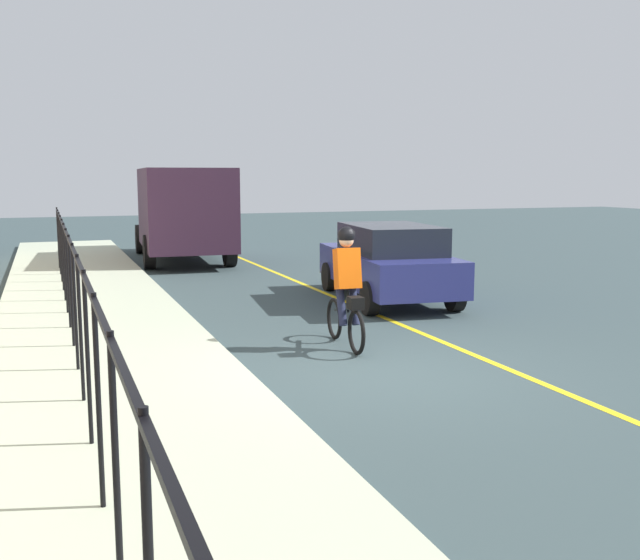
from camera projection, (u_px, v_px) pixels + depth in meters
ground_plane at (384, 372)px, 9.48m from camera, size 80.00×80.00×0.00m
lane_line_centre at (487, 360)px, 10.04m from camera, size 36.00×0.12×0.01m
sidewalk at (119, 394)px, 8.26m from camera, size 40.00×3.20×0.15m
iron_fence at (74, 280)px, 8.87m from camera, size 21.68×0.04×1.60m
cyclist_lead at (347, 288)px, 10.67m from camera, size 1.71×0.39×1.83m
patrol_sedan at (388, 261)px, 14.77m from camera, size 4.59×2.35×1.58m
box_truck_background at (182, 210)px, 21.69m from camera, size 6.85×2.89×2.78m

